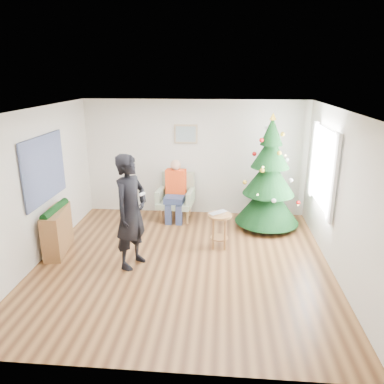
# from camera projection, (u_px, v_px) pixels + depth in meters

# --- Properties ---
(floor) EXTENTS (5.00, 5.00, 0.00)m
(floor) POSITION_uv_depth(u_px,v_px,m) (183.00, 263.00, 6.49)
(floor) COLOR brown
(floor) RESTS_ON ground
(ceiling) EXTENTS (5.00, 5.00, 0.00)m
(ceiling) POSITION_uv_depth(u_px,v_px,m) (182.00, 110.00, 5.70)
(ceiling) COLOR white
(ceiling) RESTS_ON wall_back
(wall_back) EXTENTS (5.00, 0.00, 5.00)m
(wall_back) POSITION_uv_depth(u_px,v_px,m) (195.00, 158.00, 8.47)
(wall_back) COLOR silver
(wall_back) RESTS_ON floor
(wall_front) EXTENTS (5.00, 0.00, 5.00)m
(wall_front) POSITION_uv_depth(u_px,v_px,m) (155.00, 267.00, 3.73)
(wall_front) COLOR silver
(wall_front) RESTS_ON floor
(wall_left) EXTENTS (0.00, 5.00, 5.00)m
(wall_left) POSITION_uv_depth(u_px,v_px,m) (36.00, 187.00, 6.31)
(wall_left) COLOR silver
(wall_left) RESTS_ON floor
(wall_right) EXTENTS (0.00, 5.00, 5.00)m
(wall_right) POSITION_uv_depth(u_px,v_px,m) (340.00, 195.00, 5.89)
(wall_right) COLOR silver
(wall_right) RESTS_ON floor
(window_panel) EXTENTS (0.04, 1.30, 1.40)m
(window_panel) POSITION_uv_depth(u_px,v_px,m) (324.00, 168.00, 6.78)
(window_panel) COLOR white
(window_panel) RESTS_ON wall_right
(curtains) EXTENTS (0.05, 1.75, 1.50)m
(curtains) POSITION_uv_depth(u_px,v_px,m) (322.00, 168.00, 6.79)
(curtains) COLOR white
(curtains) RESTS_ON wall_right
(christmas_tree) EXTENTS (1.33, 1.33, 2.41)m
(christmas_tree) POSITION_uv_depth(u_px,v_px,m) (269.00, 178.00, 7.68)
(christmas_tree) COLOR #3F2816
(christmas_tree) RESTS_ON floor
(stool) EXTENTS (0.44, 0.44, 0.66)m
(stool) POSITION_uv_depth(u_px,v_px,m) (219.00, 231.00, 6.96)
(stool) COLOR brown
(stool) RESTS_ON floor
(laptop) EXTENTS (0.43, 0.42, 0.03)m
(laptop) POSITION_uv_depth(u_px,v_px,m) (220.00, 214.00, 6.86)
(laptop) COLOR silver
(laptop) RESTS_ON stool
(armchair) EXTENTS (0.84, 0.78, 1.02)m
(armchair) POSITION_uv_depth(u_px,v_px,m) (176.00, 202.00, 8.37)
(armchair) COLOR #92A282
(armchair) RESTS_ON floor
(seated_person) EXTENTS (0.46, 0.65, 1.33)m
(seated_person) POSITION_uv_depth(u_px,v_px,m) (175.00, 190.00, 8.22)
(seated_person) COLOR navy
(seated_person) RESTS_ON armchair
(standing_man) EXTENTS (0.70, 0.83, 1.93)m
(standing_man) POSITION_uv_depth(u_px,v_px,m) (131.00, 212.00, 6.14)
(standing_man) COLOR black
(standing_man) RESTS_ON floor
(game_controller) EXTENTS (0.08, 0.13, 0.04)m
(game_controller) POSITION_uv_depth(u_px,v_px,m) (142.00, 194.00, 6.00)
(game_controller) COLOR white
(game_controller) RESTS_ON standing_man
(console) EXTENTS (0.46, 1.03, 0.80)m
(console) POSITION_uv_depth(u_px,v_px,m) (57.00, 231.00, 6.80)
(console) COLOR brown
(console) RESTS_ON floor
(garland) EXTENTS (0.14, 0.90, 0.14)m
(garland) POSITION_uv_depth(u_px,v_px,m) (55.00, 209.00, 6.67)
(garland) COLOR black
(garland) RESTS_ON console
(tapestry) EXTENTS (0.03, 1.50, 1.15)m
(tapestry) POSITION_uv_depth(u_px,v_px,m) (44.00, 169.00, 6.51)
(tapestry) COLOR black
(tapestry) RESTS_ON wall_left
(framed_picture) EXTENTS (0.52, 0.05, 0.42)m
(framed_picture) POSITION_uv_depth(u_px,v_px,m) (186.00, 134.00, 8.29)
(framed_picture) COLOR tan
(framed_picture) RESTS_ON wall_back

